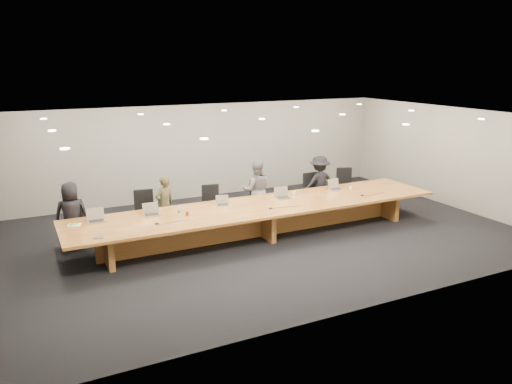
% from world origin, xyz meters
% --- Properties ---
extents(ground, '(12.00, 12.00, 0.00)m').
position_xyz_m(ground, '(0.00, 0.00, 0.00)').
color(ground, black).
rests_on(ground, ground).
extents(back_wall, '(12.00, 0.02, 2.80)m').
position_xyz_m(back_wall, '(0.00, 4.00, 1.40)').
color(back_wall, '#B8B3A7').
rests_on(back_wall, ground).
extents(conference_table, '(9.00, 1.80, 0.75)m').
position_xyz_m(conference_table, '(0.00, 0.00, 0.52)').
color(conference_table, brown).
rests_on(conference_table, ground).
extents(chair_far_left, '(0.62, 0.62, 1.01)m').
position_xyz_m(chair_far_left, '(-3.98, 1.31, 0.51)').
color(chair_far_left, black).
rests_on(chair_far_left, ground).
extents(chair_left, '(0.62, 0.62, 1.09)m').
position_xyz_m(chair_left, '(-2.45, 1.28, 0.54)').
color(chair_left, black).
rests_on(chair_left, ground).
extents(chair_mid_left, '(0.60, 0.60, 1.03)m').
position_xyz_m(chair_mid_left, '(-0.76, 1.25, 0.52)').
color(chair_mid_left, black).
rests_on(chair_mid_left, ground).
extents(chair_mid_right, '(0.58, 0.58, 1.06)m').
position_xyz_m(chair_mid_right, '(0.59, 1.16, 0.53)').
color(chair_mid_right, black).
rests_on(chair_mid_right, ground).
extents(chair_right, '(0.55, 0.55, 1.07)m').
position_xyz_m(chair_right, '(2.21, 1.18, 0.53)').
color(chair_right, black).
rests_on(chair_right, ground).
extents(chair_far_right, '(0.69, 0.69, 1.06)m').
position_xyz_m(chair_far_right, '(3.39, 1.33, 0.53)').
color(chair_far_right, black).
rests_on(chair_far_right, ground).
extents(person_a, '(0.84, 0.67, 1.50)m').
position_xyz_m(person_a, '(-4.10, 1.14, 0.75)').
color(person_a, black).
rests_on(person_a, ground).
extents(person_b, '(0.60, 0.49, 1.41)m').
position_xyz_m(person_b, '(-1.98, 1.23, 0.70)').
color(person_b, '#38351E').
rests_on(person_b, ground).
extents(person_c, '(0.93, 0.83, 1.57)m').
position_xyz_m(person_c, '(0.46, 1.21, 0.78)').
color(person_c, '#5E5E60').
rests_on(person_c, ground).
extents(person_d, '(0.99, 0.58, 1.52)m').
position_xyz_m(person_d, '(2.40, 1.20, 0.76)').
color(person_d, black).
rests_on(person_d, ground).
extents(laptop_a, '(0.36, 0.27, 0.29)m').
position_xyz_m(laptop_a, '(-3.69, 0.42, 0.89)').
color(laptop_a, '#BDA890').
rests_on(laptop_a, conference_table).
extents(laptop_b, '(0.35, 0.26, 0.27)m').
position_xyz_m(laptop_b, '(-2.52, 0.35, 0.89)').
color(laptop_b, tan).
rests_on(laptop_b, conference_table).
extents(laptop_c, '(0.34, 0.28, 0.23)m').
position_xyz_m(laptop_c, '(-0.82, 0.40, 0.87)').
color(laptop_c, '#B4A989').
rests_on(laptop_c, conference_table).
extents(laptop_d, '(0.38, 0.29, 0.28)m').
position_xyz_m(laptop_d, '(0.75, 0.31, 0.89)').
color(laptop_d, tan).
rests_on(laptop_d, conference_table).
extents(laptop_e, '(0.40, 0.32, 0.29)m').
position_xyz_m(laptop_e, '(2.42, 0.42, 0.89)').
color(laptop_e, beige).
rests_on(laptop_e, conference_table).
extents(water_bottle, '(0.09, 0.09, 0.21)m').
position_xyz_m(water_bottle, '(-2.00, 0.03, 0.86)').
color(water_bottle, silver).
rests_on(water_bottle, conference_table).
extents(amber_mug, '(0.08, 0.08, 0.09)m').
position_xyz_m(amber_mug, '(-1.83, -0.00, 0.79)').
color(amber_mug, '#663012').
rests_on(amber_mug, conference_table).
extents(paper_cup_near, '(0.11, 0.11, 0.10)m').
position_xyz_m(paper_cup_near, '(1.13, 0.42, 0.80)').
color(paper_cup_near, silver).
rests_on(paper_cup_near, conference_table).
extents(paper_cup_far, '(0.07, 0.07, 0.08)m').
position_xyz_m(paper_cup_far, '(2.77, 0.28, 0.79)').
color(paper_cup_far, silver).
rests_on(paper_cup_far, conference_table).
extents(notepad, '(0.30, 0.27, 0.01)m').
position_xyz_m(notepad, '(-4.14, 0.39, 0.76)').
color(notepad, white).
rests_on(notepad, conference_table).
extents(lime_gadget, '(0.18, 0.14, 0.02)m').
position_xyz_m(lime_gadget, '(-4.15, 0.40, 0.78)').
color(lime_gadget, '#60B22F').
rests_on(lime_gadget, notepad).
extents(av_box, '(0.21, 0.18, 0.03)m').
position_xyz_m(av_box, '(-3.81, -0.60, 0.76)').
color(av_box, '#A2A2A7').
rests_on(av_box, conference_table).
extents(mic_left, '(0.15, 0.15, 0.03)m').
position_xyz_m(mic_left, '(-2.59, -0.29, 0.76)').
color(mic_left, black).
rests_on(mic_left, conference_table).
extents(mic_center, '(0.12, 0.12, 0.03)m').
position_xyz_m(mic_center, '(0.06, -0.34, 0.76)').
color(mic_center, black).
rests_on(mic_center, conference_table).
extents(mic_right, '(0.15, 0.15, 0.03)m').
position_xyz_m(mic_right, '(2.66, -0.35, 0.76)').
color(mic_right, black).
rests_on(mic_right, conference_table).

